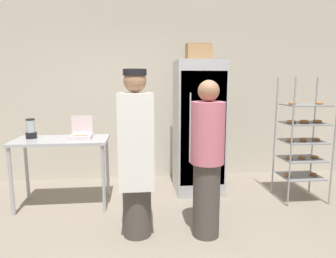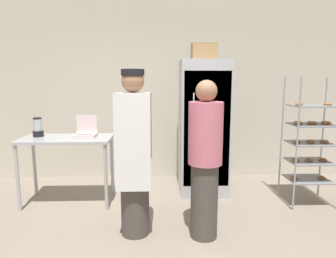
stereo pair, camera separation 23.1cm
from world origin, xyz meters
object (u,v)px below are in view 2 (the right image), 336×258
(refrigerator, at_px, (203,128))
(cardboard_storage_box, at_px, (204,52))
(person_customer, at_px, (205,160))
(blender_pitcher, at_px, (38,128))
(baking_rack, at_px, (310,142))
(person_baker, at_px, (134,151))
(donut_box, at_px, (85,134))

(refrigerator, xyz_separation_m, cardboard_storage_box, (0.00, 0.10, 1.06))
(cardboard_storage_box, relative_size, person_customer, 0.22)
(blender_pitcher, bearing_deg, baking_rack, -3.63)
(cardboard_storage_box, xyz_separation_m, person_baker, (-0.90, -1.31, -1.11))
(baking_rack, height_order, blender_pitcher, baking_rack)
(blender_pitcher, distance_m, person_customer, 2.32)
(blender_pitcher, bearing_deg, person_baker, -35.96)
(blender_pitcher, bearing_deg, refrigerator, 6.18)
(cardboard_storage_box, bearing_deg, refrigerator, -90.69)
(refrigerator, relative_size, person_customer, 1.17)
(baking_rack, relative_size, person_customer, 1.02)
(person_customer, bearing_deg, blender_pitcher, 152.86)
(donut_box, xyz_separation_m, person_baker, (0.70, -0.87, -0.03))
(refrigerator, xyz_separation_m, donut_box, (-1.60, -0.34, -0.02))
(person_baker, bearing_deg, baking_rack, 18.50)
(donut_box, distance_m, cardboard_storage_box, 1.98)
(baking_rack, bearing_deg, blender_pitcher, 176.37)
(person_baker, bearing_deg, refrigerator, 53.48)
(person_baker, bearing_deg, person_customer, -6.57)
(donut_box, bearing_deg, person_baker, -51.23)
(baking_rack, distance_m, person_baker, 2.35)
(refrigerator, bearing_deg, person_customer, -97.96)
(blender_pitcher, xyz_separation_m, person_baker, (1.34, -0.97, -0.10))
(cardboard_storage_box, bearing_deg, donut_box, -164.74)
(baking_rack, distance_m, donut_box, 2.93)
(cardboard_storage_box, height_order, person_customer, cardboard_storage_box)
(baking_rack, xyz_separation_m, donut_box, (-2.93, 0.13, 0.10))
(refrigerator, bearing_deg, baking_rack, -19.42)
(donut_box, height_order, person_customer, person_customer)
(refrigerator, distance_m, person_baker, 1.51)
(baking_rack, bearing_deg, person_customer, -151.26)
(blender_pitcher, relative_size, person_customer, 0.16)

